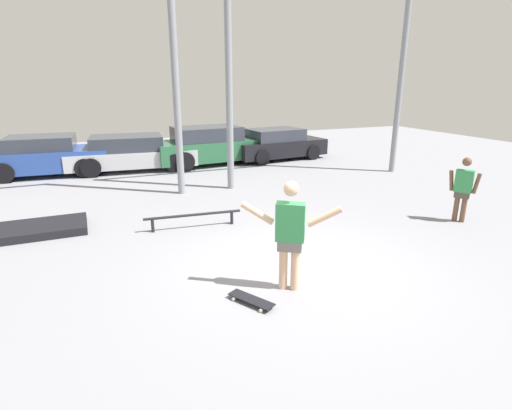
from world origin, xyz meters
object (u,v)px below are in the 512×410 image
Objects in this scene: parked_car_green at (210,146)px; bystander at (463,187)px; parked_car_silver at (131,153)px; skateboarder at (290,231)px; parked_car_blue at (46,156)px; manual_pad at (5,233)px; skateboard at (251,300)px; grind_rail at (193,217)px; parked_car_black at (277,144)px.

bystander reaches higher than parked_car_green.
parked_car_silver is 3.04m from parked_car_green.
skateboarder is 11.31m from parked_car_blue.
skateboarder is 0.55× the size of manual_pad.
parked_car_blue is at bearing 167.79° from skateboard.
parked_car_black is (5.33, 6.82, 0.36)m from grind_rail.
parked_car_silver is (-0.61, 10.43, 0.56)m from skateboard.
manual_pad is 0.79× the size of parked_car_blue.
parked_car_blue is (-3.43, 10.71, 0.61)m from skateboard.
parked_car_black is at bearing 32.48° from manual_pad.
skateboarder is at bearing -77.40° from grind_rail.
parked_car_blue is at bearing 86.25° from manual_pad.
grind_rail is at bearing -14.55° from manual_pad.
parked_car_black is (8.74, -0.42, -0.05)m from parked_car_blue.
skateboard is 0.24× the size of manual_pad.
skateboarder is at bearing -64.85° from parked_car_blue.
skateboarder is 10.33m from parked_car_silver.
parked_car_black is (2.88, -0.11, -0.10)m from parked_car_green.
parked_car_blue is (0.41, 6.25, 0.58)m from manual_pad.
manual_pad is at bearing 169.37° from skateboarder.
skateboard is at bearing -68.63° from parked_car_blue.
skateboarder reaches higher than parked_car_silver.
parked_car_black is (9.15, 5.82, 0.53)m from manual_pad.
bystander is at bearing -18.31° from grind_rail.
skateboarder is 0.43× the size of parked_car_black.
parked_car_silver is 1.14× the size of parked_car_black.
parked_car_black reaches higher than parked_car_silver.
grind_rail is (3.82, -0.99, 0.18)m from manual_pad.
parked_car_blue reaches higher than parked_car_black.
skateboarder is 3.43m from grind_rail.
parked_car_green is at bearing 0.55° from parked_car_blue.
skateboarder is at bearing -104.49° from parked_car_green.
parked_car_blue is 2.83m from parked_car_silver.
parked_car_blue reaches higher than skateboard.
parked_car_green is (6.27, 5.93, 0.63)m from manual_pad.
parked_car_black is at bearing 98.05° from skateboarder.
parked_car_black is 8.79m from bystander.
parked_car_blue reaches higher than manual_pad.
skateboarder is at bearing -77.84° from parked_car_silver.
skateboard is 11.26m from parked_car_blue.
parked_car_silver is 1.00× the size of parked_car_green.
skateboard is at bearing -108.14° from parked_car_green.
skateboard is 0.16× the size of parked_car_silver.
parked_car_silver is at bearing 61.59° from manual_pad.
parked_car_silver is at bearing 153.38° from skateboard.
parked_car_blue is (-4.15, 10.52, -0.31)m from skateboarder.
parked_car_black is at bearing 122.74° from skateboard.
manual_pad is at bearing -90.12° from parked_car_blue.
parked_car_green is at bearing 43.43° from manual_pad.
skateboard is 10.47m from parked_car_silver.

